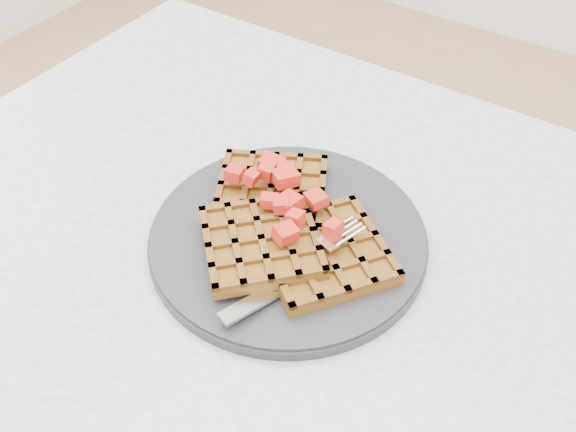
% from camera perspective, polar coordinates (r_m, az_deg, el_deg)
% --- Properties ---
extents(table, '(1.20, 0.80, 0.75)m').
position_cam_1_polar(table, '(0.72, 7.05, -14.51)').
color(table, silver).
rests_on(table, ground).
extents(plate, '(0.29, 0.29, 0.02)m').
position_cam_1_polar(plate, '(0.67, 0.00, -1.94)').
color(plate, '#242427').
rests_on(plate, table).
extents(waffles, '(0.26, 0.23, 0.03)m').
position_cam_1_polar(waffles, '(0.66, -0.17, -0.99)').
color(waffles, brown).
rests_on(waffles, plate).
extents(strawberry_pile, '(0.15, 0.15, 0.02)m').
position_cam_1_polar(strawberry_pile, '(0.64, 0.00, 0.89)').
color(strawberry_pile, '#A70600').
rests_on(strawberry_pile, waffles).
extents(fork, '(0.08, 0.18, 0.02)m').
position_cam_1_polar(fork, '(0.62, 1.42, -4.90)').
color(fork, silver).
rests_on(fork, plate).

